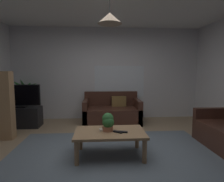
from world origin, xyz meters
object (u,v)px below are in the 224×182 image
book_on_table_0 (104,130)px  potted_plant_on_table (108,122)px  potted_palm_corner (26,103)px  couch_under_window (112,113)px  pendant_lamp (110,18)px  coffee_table (110,135)px  tv_stand (22,117)px  remote_on_table_0 (118,132)px  remote_on_table_1 (123,132)px  tv (21,96)px

book_on_table_0 → potted_plant_on_table: 0.15m
potted_palm_corner → couch_under_window: bearing=-6.6°
potted_plant_on_table → pendant_lamp: 1.64m
coffee_table → tv_stand: 2.75m
remote_on_table_0 → remote_on_table_1: same height
couch_under_window → coffee_table: 2.02m
potted_plant_on_table → tv_stand: (-2.08, 1.73, -0.32)m
potted_plant_on_table → remote_on_table_0: bearing=-34.8°
tv_stand → tv: (0.00, -0.02, 0.55)m
couch_under_window → book_on_table_0: size_ratio=9.83×
book_on_table_0 → pendant_lamp: pendant_lamp is taller
tv → potted_palm_corner: potted_palm_corner is taller
couch_under_window → tv_stand: (-2.28, -0.25, -0.02)m
remote_on_table_1 → tv: bearing=65.3°
coffee_table → tv: 2.77m
couch_under_window → tv_stand: 2.29m
coffee_table → pendant_lamp: (-0.00, 0.00, 1.85)m
remote_on_table_0 → couch_under_window: bearing=36.4°
potted_palm_corner → tv_stand: bearing=-78.1°
tv_stand → coffee_table: bearing=-39.8°
couch_under_window → potted_plant_on_table: 2.01m
book_on_table_0 → potted_palm_corner: potted_palm_corner is taller
couch_under_window → potted_plant_on_table: bearing=-95.6°
couch_under_window → coffee_table: (-0.17, -2.01, 0.08)m
potted_plant_on_table → tv: size_ratio=0.32×
tv → potted_plant_on_table: bearing=-39.3°
book_on_table_0 → tv: tv is taller
remote_on_table_0 → tv: (-2.24, 1.81, 0.37)m
book_on_table_0 → remote_on_table_0: (0.22, -0.12, -0.00)m
book_on_table_0 → pendant_lamp: size_ratio=0.29×
book_on_table_0 → tv_stand: bearing=139.7°
couch_under_window → potted_palm_corner: size_ratio=1.22×
tv_stand → pendant_lamp: pendant_lamp is taller
pendant_lamp → tv: bearing=140.5°
book_on_table_0 → potted_plant_on_table: potted_plant_on_table is taller
book_on_table_0 → tv: 2.66m
remote_on_table_1 → tv_stand: bearing=64.9°
coffee_table → remote_on_table_0: 0.16m
tv_stand → tv: tv is taller
tv → pendant_lamp: bearing=-39.5°
potted_plant_on_table → potted_palm_corner: bearing=134.2°
book_on_table_0 → potted_palm_corner: 3.09m
tv → coffee_table: bearing=-39.5°
remote_on_table_0 → tv: tv is taller
tv → pendant_lamp: 3.08m
remote_on_table_0 → pendant_lamp: 1.79m
remote_on_table_0 → pendant_lamp: bearing=97.4°
book_on_table_0 → potted_plant_on_table: size_ratio=0.52×
couch_under_window → book_on_table_0: 1.98m
potted_plant_on_table → potted_palm_corner: size_ratio=0.24×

